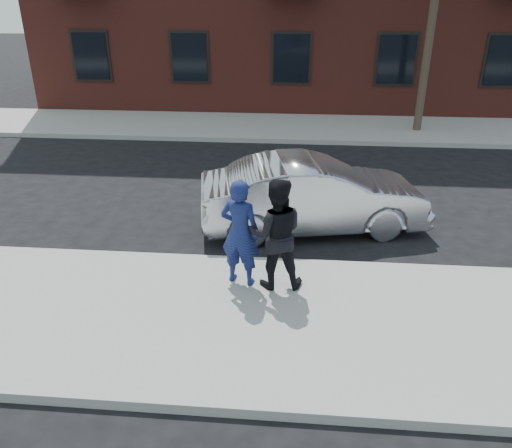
{
  "coord_description": "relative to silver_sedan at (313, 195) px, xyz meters",
  "views": [
    {
      "loc": [
        0.46,
        -6.25,
        4.55
      ],
      "look_at": [
        -0.12,
        0.4,
        1.38
      ],
      "focal_mm": 35.0,
      "sensor_mm": 36.0,
      "label": 1
    }
  ],
  "objects": [
    {
      "name": "near_curb",
      "position": [
        -0.8,
        -1.65,
        -0.67
      ],
      "size": [
        50.0,
        0.1,
        0.15
      ],
      "primitive_type": "cube",
      "color": "#999691",
      "rests_on": "ground"
    },
    {
      "name": "far_sidewalk",
      "position": [
        -0.8,
        8.05,
        -0.67
      ],
      "size": [
        50.0,
        3.5,
        0.15
      ],
      "primitive_type": "cube",
      "color": "#98968F",
      "rests_on": "ground"
    },
    {
      "name": "man_hoodie",
      "position": [
        -1.21,
        -2.43,
        0.3
      ],
      "size": [
        0.74,
        0.59,
        1.79
      ],
      "rotation": [
        0.0,
        0.0,
        2.87
      ],
      "color": "navy",
      "rests_on": "near_sidewalk"
    },
    {
      "name": "ground",
      "position": [
        -0.8,
        -3.2,
        -0.75
      ],
      "size": [
        100.0,
        100.0,
        0.0
      ],
      "primitive_type": "plane",
      "color": "black",
      "rests_on": "ground"
    },
    {
      "name": "near_sidewalk",
      "position": [
        -0.8,
        -3.45,
        -0.67
      ],
      "size": [
        50.0,
        3.5,
        0.15
      ],
      "primitive_type": "cube",
      "color": "#98968F",
      "rests_on": "ground"
    },
    {
      "name": "silver_sedan",
      "position": [
        0.0,
        0.0,
        0.0
      ],
      "size": [
        4.77,
        2.44,
        1.5
      ],
      "primitive_type": "imported",
      "rotation": [
        0.0,
        0.0,
        1.77
      ],
      "color": "#B7BABF",
      "rests_on": "ground"
    },
    {
      "name": "far_curb",
      "position": [
        -0.8,
        6.25,
        -0.67
      ],
      "size": [
        50.0,
        0.1,
        0.15
      ],
      "primitive_type": "cube",
      "color": "#999691",
      "rests_on": "ground"
    },
    {
      "name": "man_peacoat",
      "position": [
        -0.64,
        -2.47,
        0.32
      ],
      "size": [
        0.95,
        0.77,
        1.84
      ],
      "rotation": [
        0.0,
        0.0,
        3.23
      ],
      "color": "black",
      "rests_on": "near_sidewalk"
    }
  ]
}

